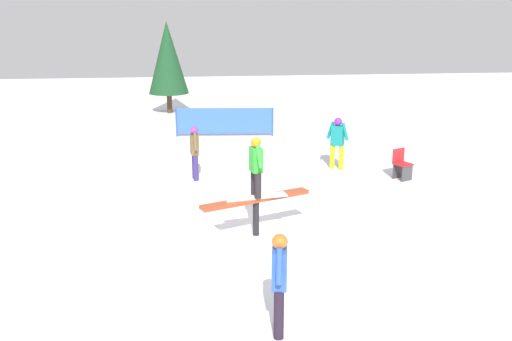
{
  "coord_description": "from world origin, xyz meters",
  "views": [
    {
      "loc": [
        -1.31,
        -11.5,
        4.77
      ],
      "look_at": [
        0.0,
        0.0,
        1.46
      ],
      "focal_mm": 40.0,
      "sensor_mm": 36.0,
      "label": 1
    }
  ],
  "objects": [
    {
      "name": "main_rider_on_rail",
      "position": [
        0.0,
        0.0,
        1.52
      ],
      "size": [
        1.38,
        0.77,
        1.32
      ],
      "rotation": [
        0.0,
        0.0,
        0.19
      ],
      "color": "white",
      "rests_on": "rail_feature"
    },
    {
      "name": "folding_chair",
      "position": [
        4.64,
        3.73,
        0.41
      ],
      "size": [
        0.59,
        0.59,
        0.88
      ],
      "rotation": [
        0.0,
        0.0,
        0.44
      ],
      "color": "#3F3F44",
      "rests_on": "ground"
    },
    {
      "name": "bystander_brown",
      "position": [
        -1.26,
        4.39,
        0.87
      ],
      "size": [
        0.25,
        0.66,
        1.55
      ],
      "rotation": [
        0.0,
        0.0,
        1.68
      ],
      "color": "navy",
      "rests_on": "ground"
    },
    {
      "name": "snow_kicker_ramp",
      "position": [
        -1.95,
        -0.81,
        0.3
      ],
      "size": [
        2.24,
        2.07,
        0.6
      ],
      "primitive_type": "cube",
      "rotation": [
        0.0,
        0.0,
        0.39
      ],
      "color": "white",
      "rests_on": "ground"
    },
    {
      "name": "rail_feature",
      "position": [
        0.0,
        0.0,
        0.73
      ],
      "size": [
        2.46,
        1.23,
        0.86
      ],
      "rotation": [
        0.0,
        0.0,
        0.39
      ],
      "color": "black",
      "rests_on": "ground"
    },
    {
      "name": "pine_tree_far",
      "position": [
        -2.34,
        15.44,
        2.56
      ],
      "size": [
        1.85,
        1.85,
        4.21
      ],
      "color": "#4C331E",
      "rests_on": "ground"
    },
    {
      "name": "bystander_teal",
      "position": [
        3.06,
        5.01,
        0.89
      ],
      "size": [
        0.64,
        0.47,
        1.59
      ],
      "rotation": [
        0.0,
        0.0,
        5.69
      ],
      "color": "yellow",
      "rests_on": "ground"
    },
    {
      "name": "bystander_blue",
      "position": [
        -0.1,
        -3.91,
        0.91
      ],
      "size": [
        0.28,
        0.67,
        1.61
      ],
      "rotation": [
        0.0,
        0.0,
        1.4
      ],
      "color": "#281C2A",
      "rests_on": "ground"
    },
    {
      "name": "safety_fence",
      "position": [
        -0.07,
        10.01,
        0.6
      ],
      "size": [
        3.73,
        0.37,
        1.1
      ],
      "rotation": [
        0.0,
        0.0,
        3.06
      ],
      "color": "blue",
      "rests_on": "ground"
    },
    {
      "name": "loose_snowboard_white",
      "position": [
        0.59,
        2.94,
        0.01
      ],
      "size": [
        1.46,
        0.82,
        0.02
      ],
      "primitive_type": "cube",
      "rotation": [
        0.0,
        0.0,
        2.75
      ],
      "color": "white",
      "rests_on": "ground"
    },
    {
      "name": "ground_plane",
      "position": [
        0.0,
        0.0,
        0.0
      ],
      "size": [
        60.0,
        60.0,
        0.0
      ],
      "primitive_type": "plane",
      "color": "white"
    }
  ]
}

